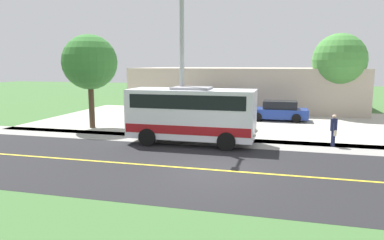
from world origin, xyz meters
TOP-DOWN VIEW (x-y plane):
  - ground_plane at (0.00, 0.00)m, footprint 120.00×120.00m
  - road_surface at (0.00, 0.00)m, footprint 8.00×100.00m
  - sidewalk at (-5.20, 0.00)m, footprint 2.40×100.00m
  - parking_lot_surface at (-12.40, 3.00)m, footprint 14.00×36.00m
  - road_centre_line at (0.00, 0.00)m, footprint 0.16×100.00m
  - shuttle_bus_front at (-4.48, -2.11)m, footprint 2.61×6.67m
  - pedestrian_with_bags at (-5.65, 5.02)m, footprint 0.72×0.34m
  - street_light_pole at (-4.88, -2.78)m, footprint 1.97×0.24m
  - parked_car_near at (-14.69, -2.83)m, footprint 2.13×4.46m
  - parked_car_far at (-13.60, 2.09)m, footprint 2.05×4.42m
  - tree_curbside at (-7.40, -9.63)m, footprint 3.51×3.51m
  - tree_lot_edge at (-17.40, 6.65)m, footprint 4.19×4.19m
  - commercial_building at (-21.40, -1.08)m, footprint 10.00×20.31m

SIDE VIEW (x-z plane):
  - ground_plane at x=0.00m, z-range 0.00..0.00m
  - sidewalk at x=-5.20m, z-range 0.00..0.01m
  - parking_lot_surface at x=-12.40m, z-range 0.00..0.01m
  - road_surface at x=0.00m, z-range 0.00..0.01m
  - road_centre_line at x=0.00m, z-range 0.01..0.01m
  - parked_car_near at x=-14.69m, z-range -0.04..1.41m
  - parked_car_far at x=-13.60m, z-range -0.04..1.41m
  - pedestrian_with_bags at x=-5.65m, z-range 0.05..1.67m
  - shuttle_bus_front at x=-4.48m, z-range 0.14..3.11m
  - commercial_building at x=-21.40m, z-range 0.00..3.76m
  - tree_curbside at x=-7.40m, z-range 1.23..7.24m
  - tree_lot_edge at x=-17.40m, z-range 1.16..7.71m
  - street_light_pole at x=-4.88m, z-range 0.41..8.61m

